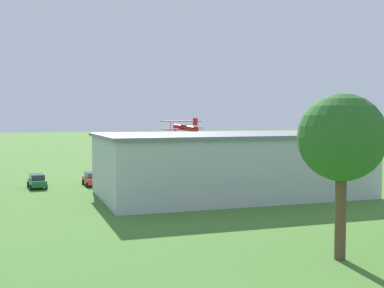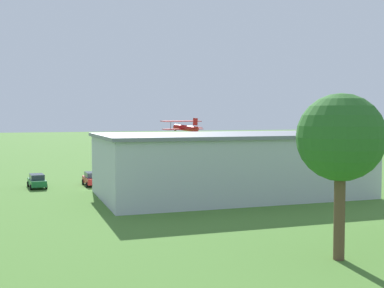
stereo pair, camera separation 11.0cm
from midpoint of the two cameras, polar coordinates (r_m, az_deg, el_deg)
name	(u,v)px [view 1 (the left image)]	position (r m, az deg, el deg)	size (l,w,h in m)	color
ground_plane	(164,165)	(89.64, -3.19, -2.39)	(400.00, 400.00, 0.00)	#47752D
hangar	(230,164)	(55.33, 4.28, -2.31)	(28.95, 16.55, 6.78)	#B7BCC6
biplane	(184,127)	(91.95, -0.90, 1.94)	(9.09, 6.86, 3.48)	#B21E1E
car_yellow	(267,171)	(73.19, 8.53, -3.01)	(2.15, 4.40, 1.60)	gold
car_red	(92,179)	(64.15, -11.30, -3.88)	(2.13, 4.57, 1.68)	red
car_green	(37,181)	(63.70, -17.25, -4.02)	(2.22, 4.69, 1.67)	#1E6B38
person_beside_truck	(113,177)	(66.37, -9.03, -3.68)	(0.53, 0.53, 1.62)	#33723F
person_by_parked_cars	(152,172)	(70.85, -4.58, -3.20)	(0.48, 0.48, 1.67)	beige
person_walking_on_apron	(217,172)	(71.20, 2.77, -3.22)	(0.53, 0.53, 1.53)	#3F3F47
person_near_hangar_door	(204,170)	(73.26, 1.38, -2.94)	(0.53, 0.53, 1.75)	beige
person_crossing_taxiway	(146,173)	(69.17, -5.29, -3.34)	(0.48, 0.48, 1.71)	#3F3F47
tree_behind_hangar_left	(342,139)	(31.23, 16.56, 0.59)	(5.27, 5.27, 10.05)	brown
windsock	(210,134)	(112.77, 2.03, 1.14)	(1.16, 1.38, 5.34)	silver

